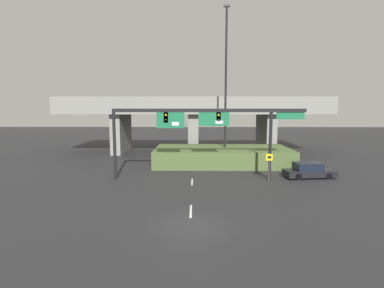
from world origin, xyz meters
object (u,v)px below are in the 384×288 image
(highway_light_pole_near, at_px, (226,83))
(parked_sedan_near_right, at_px, (309,171))
(speed_limit_sign, at_px, (269,163))
(signal_gantry, at_px, (203,122))

(highway_light_pole_near, xyz_separation_m, parked_sedan_near_right, (7.25, -7.17, -8.69))
(speed_limit_sign, bearing_deg, signal_gantry, 171.79)
(speed_limit_sign, bearing_deg, parked_sedan_near_right, 19.95)
(signal_gantry, height_order, speed_limit_sign, signal_gantry)
(speed_limit_sign, relative_size, parked_sedan_near_right, 0.53)
(signal_gantry, bearing_deg, speed_limit_sign, -8.21)
(parked_sedan_near_right, bearing_deg, speed_limit_sign, -166.80)
(highway_light_pole_near, bearing_deg, parked_sedan_near_right, -44.65)
(signal_gantry, xyz_separation_m, parked_sedan_near_right, (10.03, 0.66, -4.65))
(signal_gantry, bearing_deg, parked_sedan_near_right, 3.77)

